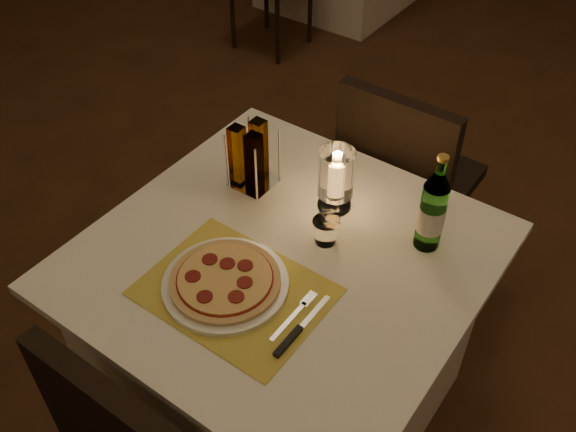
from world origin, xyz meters
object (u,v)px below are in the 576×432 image
Objects in this scene: plate at (225,284)px; water_bottle at (432,211)px; hurricane_candle at (336,175)px; chair_far at (403,172)px; main_table at (284,337)px; tumbler at (326,231)px; pizza at (225,280)px.

plate is 1.08× the size of water_bottle.
chair_far is at bearing 90.89° from hurricane_candle.
main_table is 0.42m from plate.
main_table is 3.12× the size of plate.
plate is 0.31m from tumbler.
hurricane_candle reaches higher than tumbler.
hurricane_candle reaches higher than main_table.
tumbler is (0.07, 0.10, 0.40)m from main_table.
pizza is 0.56m from water_bottle.
plate is at bearing -128.27° from water_bottle.
hurricane_candle reaches higher than pizza.
water_bottle is 0.28m from hurricane_candle.
main_table is 3.57× the size of pizza.
tumbler is at bearing 67.74° from plate.
water_bottle is at bearing 2.98° from hurricane_candle.
chair_far is at bearing 122.17° from water_bottle.
hurricane_candle is (-0.28, -0.01, -0.01)m from water_bottle.
chair_far reaches higher than tumbler.
main_table is 5.18× the size of hurricane_candle.
tumbler is at bearing -66.76° from hurricane_candle.
pizza reaches higher than plate.
plate is at bearing -112.26° from tumbler.
pizza reaches higher than main_table.
tumbler is at bearing -146.36° from water_bottle.
tumbler is at bearing -83.90° from chair_far.
tumbler is (0.12, 0.28, 0.03)m from plate.
main_table is 0.53m from hurricane_candle.
tumbler reaches higher than pizza.
pizza is at bearing -93.21° from chair_far.
tumbler is (0.07, -0.61, 0.23)m from chair_far.
water_bottle reaches higher than chair_far.
pizza is 1.45× the size of hurricane_candle.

